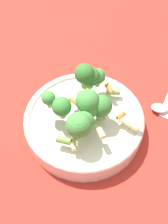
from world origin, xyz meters
TOP-DOWN VIEW (x-y plane):
  - ground_plane at (0.00, 0.00)m, footprint 3.00×3.00m
  - bowl at (0.00, 0.00)m, footprint 0.24×0.24m
  - pasta_salad at (0.00, 0.00)m, footprint 0.17×0.19m

SIDE VIEW (x-z plane):
  - ground_plane at x=0.00m, z-range 0.00..0.00m
  - bowl at x=0.00m, z-range 0.00..0.05m
  - pasta_salad at x=0.00m, z-range 0.05..0.13m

